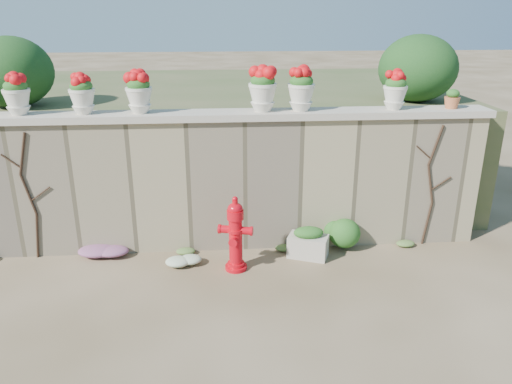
{
  "coord_description": "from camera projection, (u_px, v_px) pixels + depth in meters",
  "views": [
    {
      "loc": [
        0.03,
        -5.3,
        3.48
      ],
      "look_at": [
        0.56,
        1.4,
        1.01
      ],
      "focal_mm": 35.0,
      "sensor_mm": 36.0,
      "label": 1
    }
  ],
  "objects": [
    {
      "name": "ground",
      "position": [
        220.0,
        309.0,
        6.16
      ],
      "size": [
        80.0,
        80.0,
        0.0
      ],
      "primitive_type": "plane",
      "color": "brown",
      "rests_on": "ground"
    },
    {
      "name": "stone_wall",
      "position": [
        217.0,
        184.0,
        7.5
      ],
      "size": [
        8.0,
        0.4,
        2.0
      ],
      "primitive_type": "cube",
      "color": "gray",
      "rests_on": "ground"
    },
    {
      "name": "wall_cap",
      "position": [
        215.0,
        115.0,
        7.14
      ],
      "size": [
        8.1,
        0.52,
        0.1
      ],
      "primitive_type": "cube",
      "color": "beige",
      "rests_on": "stone_wall"
    },
    {
      "name": "raised_fill",
      "position": [
        216.0,
        134.0,
        10.5
      ],
      "size": [
        9.0,
        6.0,
        2.0
      ],
      "primitive_type": "cube",
      "color": "#384C23",
      "rests_on": "ground"
    },
    {
      "name": "back_shrub_left",
      "position": [
        11.0,
        72.0,
        7.86
      ],
      "size": [
        1.3,
        1.3,
        1.1
      ],
      "primitive_type": "ellipsoid",
      "color": "#143814",
      "rests_on": "raised_fill"
    },
    {
      "name": "back_shrub_right",
      "position": [
        418.0,
        68.0,
        8.34
      ],
      "size": [
        1.3,
        1.3,
        1.1
      ],
      "primitive_type": "ellipsoid",
      "color": "#143814",
      "rests_on": "raised_fill"
    },
    {
      "name": "vine_left",
      "position": [
        29.0,
        195.0,
        7.1
      ],
      "size": [
        0.6,
        0.04,
        1.91
      ],
      "color": "black",
      "rests_on": "ground"
    },
    {
      "name": "vine_right",
      "position": [
        431.0,
        184.0,
        7.53
      ],
      "size": [
        0.6,
        0.04,
        1.91
      ],
      "color": "black",
      "rests_on": "ground"
    },
    {
      "name": "fire_hydrant",
      "position": [
        236.0,
        234.0,
        6.92
      ],
      "size": [
        0.48,
        0.34,
        1.09
      ],
      "rotation": [
        0.0,
        0.0,
        -0.25
      ],
      "color": "red",
      "rests_on": "ground"
    },
    {
      "name": "planter_box",
      "position": [
        308.0,
        243.0,
        7.39
      ],
      "size": [
        0.65,
        0.52,
        0.48
      ],
      "rotation": [
        0.0,
        0.0,
        -0.38
      ],
      "color": "beige",
      "rests_on": "ground"
    },
    {
      "name": "green_shrub",
      "position": [
        336.0,
        230.0,
        7.64
      ],
      "size": [
        0.64,
        0.58,
        0.61
      ],
      "primitive_type": "ellipsoid",
      "color": "#1E5119",
      "rests_on": "ground"
    },
    {
      "name": "magenta_clump",
      "position": [
        104.0,
        249.0,
        7.45
      ],
      "size": [
        0.83,
        0.55,
        0.22
      ],
      "primitive_type": "ellipsoid",
      "color": "#B925AA",
      "rests_on": "ground"
    },
    {
      "name": "white_flowers",
      "position": [
        184.0,
        260.0,
        7.16
      ],
      "size": [
        0.52,
        0.41,
        0.19
      ],
      "primitive_type": "ellipsoid",
      "color": "white",
      "rests_on": "ground"
    },
    {
      "name": "urn_pot_0",
      "position": [
        17.0,
        94.0,
        6.83
      ],
      "size": [
        0.36,
        0.36,
        0.57
      ],
      "color": "beige",
      "rests_on": "wall_cap"
    },
    {
      "name": "urn_pot_1",
      "position": [
        82.0,
        94.0,
        6.89
      ],
      "size": [
        0.35,
        0.35,
        0.56
      ],
      "color": "beige",
      "rests_on": "wall_cap"
    },
    {
      "name": "urn_pot_2",
      "position": [
        139.0,
        93.0,
        6.95
      ],
      "size": [
        0.37,
        0.37,
        0.58
      ],
      "color": "beige",
      "rests_on": "wall_cap"
    },
    {
      "name": "urn_pot_3",
      "position": [
        263.0,
        89.0,
        7.06
      ],
      "size": [
        0.4,
        0.4,
        0.63
      ],
      "color": "beige",
      "rests_on": "wall_cap"
    },
    {
      "name": "urn_pot_4",
      "position": [
        301.0,
        90.0,
        7.11
      ],
      "size": [
        0.39,
        0.39,
        0.61
      ],
      "color": "beige",
      "rests_on": "wall_cap"
    },
    {
      "name": "urn_pot_5",
      "position": [
        395.0,
        91.0,
        7.22
      ],
      "size": [
        0.35,
        0.35,
        0.55
      ],
      "color": "beige",
      "rests_on": "wall_cap"
    },
    {
      "name": "terracotta_pot",
      "position": [
        452.0,
        100.0,
        7.33
      ],
      "size": [
        0.23,
        0.23,
        0.27
      ],
      "color": "#B96338",
      "rests_on": "wall_cap"
    }
  ]
}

